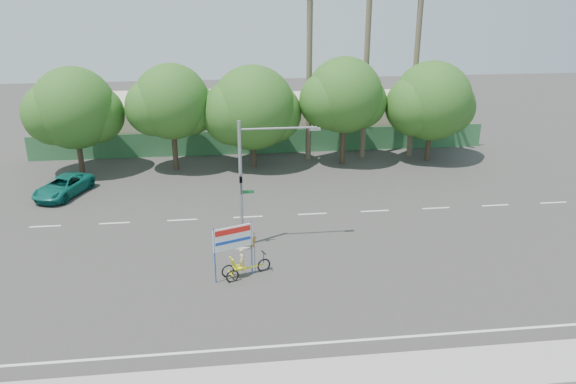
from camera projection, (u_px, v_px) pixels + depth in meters
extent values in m
plane|color=#33302D|center=(298.00, 279.00, 27.28)|extent=(120.00, 120.00, 0.00)
cube|color=gray|center=(326.00, 380.00, 20.28)|extent=(50.00, 2.40, 0.12)
cube|color=#336B3D|center=(263.00, 142.00, 46.90)|extent=(38.00, 0.08, 2.00)
cube|color=beige|center=(147.00, 121.00, 49.62)|extent=(12.00, 8.00, 4.00)
cube|color=beige|center=(346.00, 118.00, 51.69)|extent=(14.00, 8.00, 3.60)
cylinder|color=#473828|center=(80.00, 150.00, 41.83)|extent=(0.40, 0.40, 3.52)
sphere|color=#174D16|center=(74.00, 108.00, 40.70)|extent=(6.00, 6.00, 6.00)
sphere|color=#174D16|center=(95.00, 114.00, 41.33)|extent=(4.32, 4.32, 4.32)
sphere|color=#174D16|center=(54.00, 114.00, 40.43)|extent=(4.56, 4.56, 4.56)
cylinder|color=#473828|center=(175.00, 146.00, 42.57)|extent=(0.40, 0.40, 3.74)
sphere|color=#174D16|center=(171.00, 102.00, 41.37)|extent=(5.60, 5.60, 5.60)
sphere|color=#174D16|center=(189.00, 108.00, 42.00)|extent=(4.03, 4.03, 4.03)
sphere|color=#174D16|center=(154.00, 107.00, 41.12)|extent=(4.26, 4.26, 4.26)
cylinder|color=#473828|center=(254.00, 146.00, 43.31)|extent=(0.40, 0.40, 3.30)
sphere|color=#174D16|center=(253.00, 108.00, 42.25)|extent=(6.40, 6.40, 6.40)
sphere|color=#174D16|center=(272.00, 113.00, 42.88)|extent=(4.61, 4.61, 4.61)
sphere|color=#174D16|center=(234.00, 113.00, 41.97)|extent=(4.86, 4.86, 4.86)
cylinder|color=#473828|center=(343.00, 140.00, 43.99)|extent=(0.40, 0.40, 3.87)
sphere|color=#174D16|center=(344.00, 95.00, 42.75)|extent=(5.80, 5.80, 5.80)
sphere|color=#174D16|center=(360.00, 102.00, 43.39)|extent=(4.18, 4.18, 4.18)
sphere|color=#174D16|center=(328.00, 101.00, 42.49)|extent=(4.41, 4.41, 4.41)
cylinder|color=#473828|center=(428.00, 140.00, 44.84)|extent=(0.40, 0.40, 3.43)
sphere|color=#174D16|center=(432.00, 101.00, 43.74)|extent=(6.20, 6.20, 6.20)
sphere|color=#174D16|center=(447.00, 107.00, 44.37)|extent=(4.46, 4.46, 4.46)
sphere|color=#174D16|center=(415.00, 106.00, 43.46)|extent=(4.71, 4.71, 4.71)
cylinder|color=#70604C|center=(367.00, 52.00, 43.29)|extent=(0.44, 0.44, 17.00)
cylinder|color=#70604C|center=(416.00, 64.00, 44.09)|extent=(0.44, 0.44, 15.00)
cylinder|color=#70604C|center=(309.00, 72.00, 43.32)|extent=(0.44, 0.44, 14.00)
cylinder|color=gray|center=(243.00, 245.00, 30.70)|extent=(1.10, 1.10, 0.10)
cylinder|color=gray|center=(241.00, 186.00, 29.48)|extent=(0.18, 0.18, 7.00)
cylinder|color=gray|center=(278.00, 128.00, 28.63)|extent=(4.00, 0.10, 0.10)
cube|color=gray|center=(315.00, 129.00, 28.88)|extent=(0.55, 0.20, 0.12)
imported|color=black|center=(241.00, 186.00, 29.24)|extent=(0.16, 0.20, 1.00)
cube|color=#14662D|center=(248.00, 192.00, 29.64)|extent=(0.70, 0.04, 0.18)
torus|color=black|center=(264.00, 265.00, 27.96)|extent=(0.70, 0.33, 0.72)
torus|color=black|center=(228.00, 271.00, 27.44)|extent=(0.65, 0.31, 0.67)
torus|color=black|center=(232.00, 276.00, 26.95)|extent=(0.65, 0.31, 0.67)
cube|color=#D1CF12|center=(247.00, 268.00, 27.55)|extent=(1.71, 0.69, 0.06)
cube|color=#D1CF12|center=(230.00, 273.00, 27.19)|extent=(0.28, 0.62, 0.05)
cube|color=#D1CF12|center=(239.00, 267.00, 27.32)|extent=(0.65, 0.60, 0.06)
cube|color=#D1CF12|center=(233.00, 263.00, 27.09)|extent=(0.38, 0.50, 0.57)
cylinder|color=black|center=(264.00, 258.00, 27.81)|extent=(0.04, 0.04, 0.58)
cube|color=black|center=(264.00, 252.00, 27.71)|extent=(0.21, 0.46, 0.04)
imported|color=#CCB284|center=(242.00, 259.00, 27.24)|extent=(0.40, 0.49, 1.14)
cylinder|color=#1843B5|center=(215.00, 256.00, 26.48)|extent=(0.08, 0.08, 2.85)
cylinder|color=#1843B5|center=(252.00, 248.00, 27.30)|extent=(0.08, 0.08, 2.85)
cube|color=white|center=(233.00, 238.00, 26.63)|extent=(1.90, 0.75, 1.16)
cube|color=red|center=(233.00, 231.00, 26.47)|extent=(1.69, 0.64, 0.27)
cube|color=#1843B5|center=(233.00, 241.00, 26.65)|extent=(1.69, 0.64, 0.15)
cylinder|color=black|center=(255.00, 253.00, 27.48)|extent=(0.03, 0.03, 2.22)
cube|color=red|center=(247.00, 242.00, 27.08)|extent=(0.89, 0.35, 0.69)
imported|color=#0D5F54|center=(63.00, 186.00, 37.71)|extent=(3.75, 5.21, 1.32)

